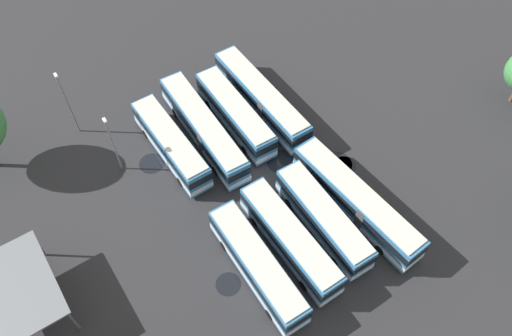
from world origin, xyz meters
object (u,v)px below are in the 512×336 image
bus_row0_slot0 (356,201)px  bus_row0_slot2 (290,239)px  bus_row0_slot1 (323,218)px  maintenance_shelter (10,293)px  bus_row1_slot1 (235,114)px  lamp_post_near_entrance (67,102)px  bus_row1_slot0 (261,98)px  bus_row1_slot3 (171,144)px  bus_row0_slot3 (257,266)px  bus_row1_slot2 (204,128)px  lamp_post_by_building (113,143)px

bus_row0_slot0 → bus_row0_slot2: same height
bus_row0_slot1 → maintenance_shelter: (6.74, 25.47, 1.83)m
bus_row1_slot1 → lamp_post_near_entrance: 16.80m
bus_row1_slot0 → bus_row1_slot3: 11.03m
bus_row1_slot3 → bus_row1_slot0: bearing=-87.1°
bus_row0_slot2 → maintenance_shelter: maintenance_shelter is taller
maintenance_shelter → bus_row0_slot0: bearing=-103.4°
bus_row0_slot2 → lamp_post_near_entrance: 25.89m
bus_row0_slot0 → bus_row0_slot3: same height
bus_row0_slot3 → lamp_post_near_entrance: bearing=17.1°
bus_row0_slot0 → bus_row1_slot1: size_ratio=1.22×
bus_row1_slot0 → lamp_post_near_entrance: lamp_post_near_entrance is taller
bus_row1_slot2 → lamp_post_near_entrance: (8.09, 10.74, 2.69)m
bus_row0_slot2 → lamp_post_near_entrance: bearing=25.5°
lamp_post_by_building → lamp_post_near_entrance: bearing=14.9°
lamp_post_near_entrance → bus_row1_slot3: bearing=-139.4°
bus_row0_slot2 → lamp_post_by_building: size_ratio=1.66×
bus_row0_slot1 → bus_row1_slot0: (15.48, -3.22, 0.00)m
lamp_post_near_entrance → bus_row1_slot1: bearing=-119.1°
bus_row0_slot0 → bus_row0_slot2: bearing=90.0°
bus_row0_slot1 → bus_row1_slot2: same height
bus_row0_slot1 → maintenance_shelter: size_ratio=1.33×
bus_row0_slot0 → lamp_post_by_building: 23.35m
bus_row0_slot1 → lamp_post_near_entrance: lamp_post_near_entrance is taller
bus_row0_slot1 → bus_row1_slot2: (14.99, 4.05, 0.00)m
bus_row0_slot0 → bus_row1_slot0: 15.66m
bus_row0_slot2 → maintenance_shelter: size_ratio=1.40×
bus_row1_slot0 → bus_row1_slot3: same height
bus_row0_slot0 → bus_row0_slot1: bearing=87.3°
bus_row1_slot2 → maintenance_shelter: (-8.25, 21.42, 1.83)m
bus_row0_slot2 → bus_row1_slot0: (15.65, -6.95, 0.00)m
bus_row1_slot3 → lamp_post_near_entrance: lamp_post_near_entrance is taller
bus_row1_slot0 → lamp_post_near_entrance: bearing=67.1°
maintenance_shelter → lamp_post_near_entrance: 19.54m
bus_row1_slot0 → bus_row0_slot1: bearing=168.3°
bus_row0_slot1 → lamp_post_by_building: lamp_post_by_building is taller
bus_row1_slot0 → lamp_post_by_building: lamp_post_by_building is taller
bus_row1_slot0 → bus_row1_slot3: bearing=92.9°
lamp_post_by_building → bus_row0_slot0: bearing=-134.5°
bus_row0_slot3 → bus_row1_slot2: bearing=-12.1°
bus_row0_slot0 → bus_row1_slot2: (15.16, 7.69, 0.00)m
bus_row0_slot2 → bus_row1_slot1: 15.57m
bus_row1_slot2 → bus_row1_slot3: bearing=91.1°
bus_row0_slot3 → lamp_post_by_building: (16.90, 5.49, 2.31)m
bus_row0_slot3 → maintenance_shelter: 19.62m
bus_row1_slot1 → bus_row1_slot2: same height
bus_row1_slot1 → bus_row1_slot2: 3.75m
bus_row1_slot3 → maintenance_shelter: size_ratio=1.37×
bus_row1_slot2 → lamp_post_by_building: size_ratio=2.01×
bus_row1_slot2 → bus_row1_slot3: 3.74m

